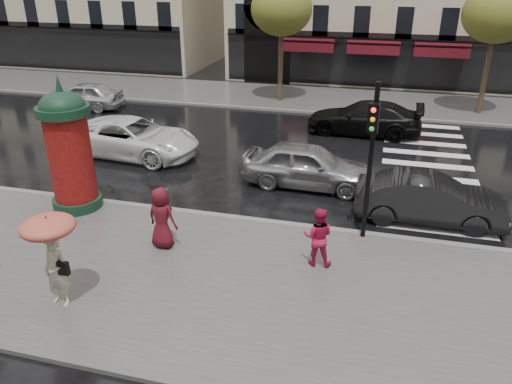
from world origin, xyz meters
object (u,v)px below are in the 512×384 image
(traffic_light, at_px, (371,149))
(car_silver, at_px, (308,165))
(woman_umbrella, at_px, (52,246))
(woman_red, at_px, (318,237))
(car_black, at_px, (364,118))
(car_darkgrey, at_px, (430,199))
(car_white, at_px, (132,138))
(morris_column, at_px, (69,147))
(man_burgundy, at_px, (162,218))
(car_far_silver, at_px, (83,96))

(traffic_light, xyz_separation_m, car_silver, (-2.24, 3.60, -2.10))
(car_silver, bearing_deg, traffic_light, -146.25)
(woman_umbrella, xyz_separation_m, woman_red, (5.62, 3.26, -0.73))
(woman_red, relative_size, car_black, 0.31)
(car_darkgrey, distance_m, car_white, 12.27)
(woman_umbrella, distance_m, car_black, 16.60)
(morris_column, relative_size, car_white, 0.76)
(man_burgundy, height_order, morris_column, morris_column)
(woman_umbrella, distance_m, morris_column, 5.38)
(morris_column, xyz_separation_m, car_black, (8.65, 10.74, -1.44))
(morris_column, bearing_deg, man_burgundy, -22.90)
(man_burgundy, distance_m, car_white, 8.14)
(car_darkgrey, relative_size, car_white, 0.80)
(traffic_light, height_order, car_black, traffic_light)
(woman_umbrella, relative_size, traffic_light, 0.52)
(traffic_light, bearing_deg, car_black, 93.60)
(woman_umbrella, xyz_separation_m, car_darkgrey, (8.64, 6.82, -0.92))
(morris_column, bearing_deg, car_darkgrey, 10.72)
(traffic_light, bearing_deg, car_far_silver, 145.81)
(car_white, bearing_deg, woman_umbrella, -157.30)
(man_burgundy, distance_m, car_black, 13.27)
(woman_umbrella, relative_size, morris_column, 0.54)
(woman_umbrella, height_order, car_black, woman_umbrella)
(woman_red, bearing_deg, car_far_silver, -42.78)
(woman_red, xyz_separation_m, car_white, (-8.86, 6.61, -0.15))
(car_black, bearing_deg, woman_red, -0.05)
(man_burgundy, distance_m, car_silver, 6.41)
(morris_column, height_order, car_silver, morris_column)
(car_darkgrey, relative_size, car_black, 0.86)
(man_burgundy, relative_size, car_far_silver, 0.41)
(woman_red, distance_m, car_white, 11.06)
(woman_red, xyz_separation_m, car_darkgrey, (3.03, 3.56, -0.19))
(car_far_silver, bearing_deg, car_white, 39.14)
(car_black, distance_m, car_far_silver, 15.52)
(morris_column, xyz_separation_m, traffic_light, (9.30, 0.31, 0.69))
(morris_column, distance_m, traffic_light, 9.33)
(traffic_light, distance_m, car_far_silver, 19.66)
(car_white, relative_size, car_black, 1.07)
(traffic_light, height_order, car_darkgrey, traffic_light)
(woman_umbrella, bearing_deg, man_burgundy, 68.09)
(woman_umbrella, distance_m, man_burgundy, 3.38)
(woman_umbrella, relative_size, car_darkgrey, 0.51)
(car_silver, relative_size, car_far_silver, 1.08)
(woman_umbrella, bearing_deg, morris_column, 118.86)
(woman_red, height_order, man_burgundy, man_burgundy)
(car_black, bearing_deg, morris_column, -36.79)
(woman_red, relative_size, car_white, 0.29)
(car_far_silver, bearing_deg, traffic_light, 49.57)
(woman_umbrella, distance_m, car_silver, 9.73)
(woman_umbrella, bearing_deg, car_black, 68.56)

